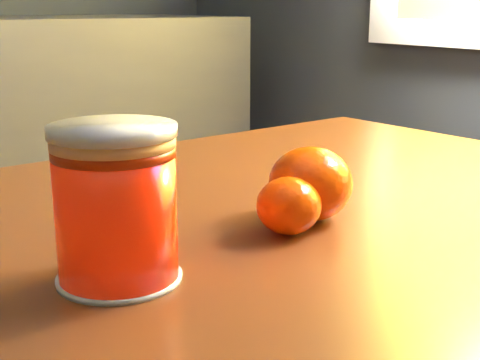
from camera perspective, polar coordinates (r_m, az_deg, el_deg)
table at (r=0.63m, az=0.63°, el=-12.15°), size 1.05×0.78×0.75m
juice_glass at (r=0.47m, az=-10.53°, el=-2.15°), size 0.09×0.09×0.11m
orange_front at (r=0.60m, az=6.03°, el=-0.32°), size 0.08×0.08×0.07m
orange_back at (r=0.56m, az=4.18°, el=-2.20°), size 0.07×0.07×0.05m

